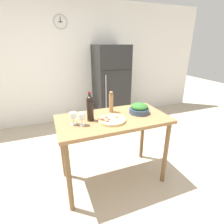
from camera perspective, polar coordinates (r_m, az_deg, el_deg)
ground_plane at (r=2.58m, az=0.30°, el=-20.70°), size 14.00×14.00×0.00m
wall_back at (r=4.12m, az=-11.68°, el=15.10°), size 6.40×0.08×2.60m
refrigerator at (r=3.99m, az=-0.42°, el=8.82°), size 0.69×0.72×1.71m
prep_counter at (r=2.13m, az=0.34°, el=-4.88°), size 1.33×0.69×0.91m
wine_bottle at (r=1.97m, az=-7.17°, el=1.41°), size 0.08×0.08×0.34m
wine_glass_near at (r=1.88m, az=-9.91°, el=-1.47°), size 0.07×0.07×0.14m
wine_glass_far at (r=1.92m, az=-12.58°, el=-1.24°), size 0.07×0.07×0.14m
pepper_mill at (r=2.21m, az=-0.27°, el=3.28°), size 0.05×0.05×0.28m
salad_bowl at (r=2.23m, az=8.88°, el=1.10°), size 0.25×0.25×0.13m
homemade_pizza at (r=1.99m, az=-0.04°, el=-2.56°), size 0.32×0.32×0.03m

